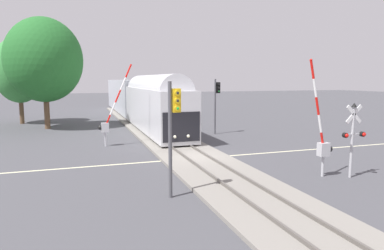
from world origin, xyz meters
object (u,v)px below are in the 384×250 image
at_px(traffic_signal_median, 173,121).
at_px(pine_left_background, 19,70).
at_px(commuter_train, 137,98).
at_px(oak_behind_train, 44,60).
at_px(crossing_signal_mast, 353,132).
at_px(crossing_gate_far, 108,120).
at_px(crossing_gate_near, 323,140).
at_px(traffic_signal_far_side, 217,97).

height_order(traffic_signal_median, pine_left_background, pine_left_background).
distance_m(commuter_train, oak_behind_train, 11.69).
xyz_separation_m(crossing_signal_mast, pine_left_background, (-19.36, 29.40, 3.66)).
distance_m(crossing_gate_far, oak_behind_train, 13.45).
height_order(crossing_gate_near, crossing_signal_mast, crossing_gate_near).
bearing_deg(traffic_signal_median, pine_left_background, 108.55).
distance_m(commuter_train, crossing_signal_mast, 29.21).
relative_size(commuter_train, oak_behind_train, 3.68).
bearing_deg(crossing_signal_mast, commuter_train, 102.48).
bearing_deg(traffic_signal_median, crossing_signal_mast, -0.14).
bearing_deg(oak_behind_train, crossing_signal_mast, -55.93).
bearing_deg(traffic_signal_far_side, commuter_train, 111.61).
distance_m(crossing_gate_near, crossing_signal_mast, 1.53).
relative_size(traffic_signal_median, pine_left_background, 0.51).
bearing_deg(traffic_signal_median, traffic_signal_far_side, 61.48).
bearing_deg(crossing_gate_near, pine_left_background, 122.11).
relative_size(commuter_train, pine_left_background, 4.25).
xyz_separation_m(traffic_signal_far_side, pine_left_background, (-18.23, 13.97, 2.62)).
xyz_separation_m(commuter_train, crossing_gate_far, (-4.86, -15.84, -0.78)).
bearing_deg(oak_behind_train, pine_left_background, 120.04).
xyz_separation_m(crossing_gate_far, oak_behind_train, (-5.11, 11.41, 4.96)).
bearing_deg(crossing_gate_far, traffic_signal_far_side, 15.35).
bearing_deg(oak_behind_train, crossing_gate_far, -65.85).
distance_m(commuter_train, crossing_gate_far, 16.59).
relative_size(crossing_signal_mast, oak_behind_train, 0.35).
xyz_separation_m(traffic_signal_far_side, oak_behind_train, (-15.16, 8.65, 3.55)).
bearing_deg(pine_left_background, traffic_signal_median, -71.45).
distance_m(commuter_train, crossing_gate_near, 28.33).
relative_size(crossing_gate_near, crossing_signal_mast, 1.56).
bearing_deg(crossing_gate_near, traffic_signal_far_side, 89.28).
xyz_separation_m(commuter_train, crossing_signal_mast, (6.31, -28.52, -0.41)).
xyz_separation_m(crossing_gate_near, pine_left_background, (-18.05, 28.76, 4.09)).
relative_size(commuter_train, crossing_gate_far, 6.64).
xyz_separation_m(crossing_gate_near, crossing_signal_mast, (1.31, -0.64, 0.43)).
height_order(crossing_signal_mast, traffic_signal_far_side, traffic_signal_far_side).
height_order(crossing_gate_far, traffic_signal_median, crossing_gate_far).
bearing_deg(traffic_signal_median, commuter_train, 83.61).
distance_m(crossing_gate_far, traffic_signal_far_side, 10.51).
relative_size(commuter_train, traffic_signal_far_side, 8.10).
bearing_deg(crossing_signal_mast, crossing_gate_far, 131.39).
bearing_deg(pine_left_background, commuter_train, -3.87).
bearing_deg(commuter_train, crossing_signal_mast, -77.52).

